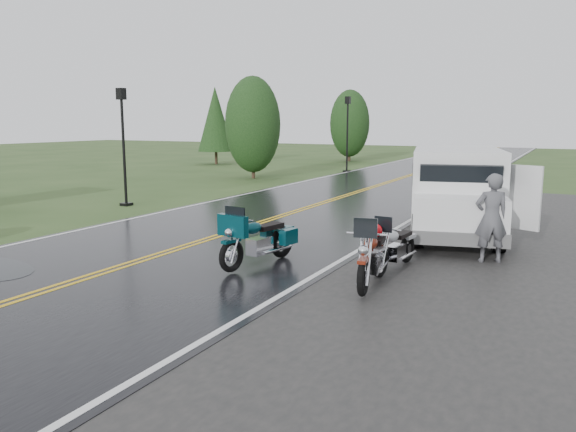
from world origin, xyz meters
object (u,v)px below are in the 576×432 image
object	(u,v)px
van_white	(419,200)
lamp_post_far_left	(347,134)
person_at_van	(491,219)
lamp_post_near_left	(124,147)
motorcycle_silver	(381,251)
motorcycle_red	(364,262)
motorcycle_teal	(231,243)

from	to	relation	value
van_white	lamp_post_far_left	bearing A→B (deg)	102.74
person_at_van	lamp_post_near_left	world-z (taller)	lamp_post_near_left
motorcycle_silver	van_white	bearing A→B (deg)	96.25
motorcycle_red	person_at_van	world-z (taller)	person_at_van
motorcycle_teal	person_at_van	bearing A→B (deg)	47.40
van_white	lamp_post_near_left	size ratio (longest dim) A/B	1.43
motorcycle_red	lamp_post_far_left	world-z (taller)	lamp_post_far_left
lamp_post_near_left	lamp_post_far_left	bearing A→B (deg)	82.57
motorcycle_teal	lamp_post_near_left	world-z (taller)	lamp_post_near_left
motorcycle_teal	motorcycle_silver	xyz separation A→B (m)	(2.68, 0.99, -0.08)
van_white	person_at_van	distance (m)	1.82
motorcycle_red	lamp_post_near_left	xyz separation A→B (m)	(-11.13, 6.27, 1.42)
motorcycle_red	lamp_post_near_left	size ratio (longest dim) A/B	0.53
person_at_van	motorcycle_red	bearing A→B (deg)	42.35
motorcycle_red	lamp_post_far_left	bearing A→B (deg)	103.15
motorcycle_red	person_at_van	size ratio (longest dim) A/B	1.17
motorcycle_silver	person_at_van	world-z (taller)	person_at_van
motorcycle_red	motorcycle_silver	distance (m)	1.26
lamp_post_near_left	lamp_post_far_left	size ratio (longest dim) A/B	0.93
motorcycle_teal	lamp_post_near_left	bearing A→B (deg)	154.37
motorcycle_red	motorcycle_silver	world-z (taller)	motorcycle_red
motorcycle_silver	van_white	distance (m)	2.99
van_white	motorcycle_teal	bearing A→B (deg)	-137.18
van_white	lamp_post_far_left	distance (m)	20.23
motorcycle_teal	van_white	world-z (taller)	van_white
motorcycle_red	motorcycle_teal	size ratio (longest dim) A/B	1.00
lamp_post_far_left	van_white	bearing A→B (deg)	-63.95
lamp_post_far_left	person_at_van	bearing A→B (deg)	-60.65
motorcycle_silver	lamp_post_far_left	world-z (taller)	lamp_post_far_left
motorcycle_teal	lamp_post_far_left	bearing A→B (deg)	115.93
person_at_van	lamp_post_near_left	bearing A→B (deg)	-36.46
lamp_post_far_left	motorcycle_teal	bearing A→B (deg)	-74.21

